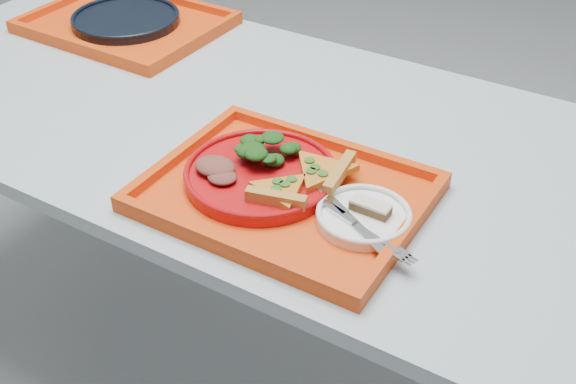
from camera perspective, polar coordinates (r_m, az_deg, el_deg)
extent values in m
plane|color=gray|center=(1.95, -4.46, -12.85)|extent=(10.00, 10.00, 0.00)
cube|color=#9FABB2|center=(1.48, -5.79, 6.08)|extent=(1.60, 0.80, 0.03)
cylinder|color=gray|center=(2.30, -15.15, 5.98)|extent=(0.05, 0.05, 0.72)
cylinder|color=gray|center=(1.74, 21.53, -6.76)|extent=(0.05, 0.05, 0.72)
cube|color=red|center=(1.21, -0.22, -0.33)|extent=(0.45, 0.35, 0.01)
cube|color=red|center=(1.86, -12.63, 12.71)|extent=(0.45, 0.36, 0.01)
cylinder|color=#AC0B0E|center=(1.23, -2.17, 1.26)|extent=(0.26, 0.26, 0.02)
cylinder|color=white|center=(1.15, 5.99, -2.06)|extent=(0.15, 0.15, 0.01)
cylinder|color=black|center=(1.85, -12.68, 13.10)|extent=(0.26, 0.26, 0.02)
ellipsoid|color=black|center=(1.25, -1.96, 3.74)|extent=(0.09, 0.08, 0.05)
ellipsoid|color=brown|center=(1.22, -5.79, 2.03)|extent=(0.07, 0.06, 0.02)
cube|color=#472C17|center=(1.14, 6.52, -1.29)|extent=(0.06, 0.03, 0.01)
cube|color=beige|center=(1.14, 6.55, -0.92)|extent=(0.06, 0.03, 0.00)
cube|color=silver|center=(1.12, 5.01, -2.16)|extent=(0.17, 0.10, 0.01)
cube|color=silver|center=(1.11, 5.86, -2.83)|extent=(0.18, 0.08, 0.01)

